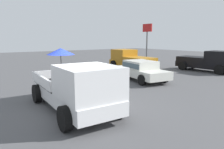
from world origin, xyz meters
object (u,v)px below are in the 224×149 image
(pickup_truck_main, at_px, (77,88))
(pickup_truck_far, at_px, (208,61))
(pickup_truck_red, at_px, (131,60))
(motel_sign, at_px, (147,35))
(parked_sedan_near, at_px, (141,69))

(pickup_truck_main, distance_m, pickup_truck_far, 14.01)
(pickup_truck_red, relative_size, motel_sign, 1.07)
(pickup_truck_main, xyz_separation_m, pickup_truck_red, (-7.54, 9.21, -0.10))
(pickup_truck_main, relative_size, motel_sign, 1.14)
(pickup_truck_red, xyz_separation_m, motel_sign, (-3.04, 5.14, 2.33))
(pickup_truck_main, xyz_separation_m, motel_sign, (-10.59, 14.35, 2.23))
(pickup_truck_red, xyz_separation_m, parked_sedan_near, (4.33, -2.82, -0.13))
(pickup_truck_main, distance_m, pickup_truck_red, 11.91)
(pickup_truck_main, relative_size, parked_sedan_near, 1.14)
(motel_sign, bearing_deg, parked_sedan_near, -47.19)
(pickup_truck_main, relative_size, pickup_truck_far, 1.04)
(pickup_truck_red, distance_m, parked_sedan_near, 5.17)
(pickup_truck_red, xyz_separation_m, pickup_truck_far, (4.90, 4.55, 0.00))
(pickup_truck_far, bearing_deg, motel_sign, 171.29)
(parked_sedan_near, height_order, motel_sign, motel_sign)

